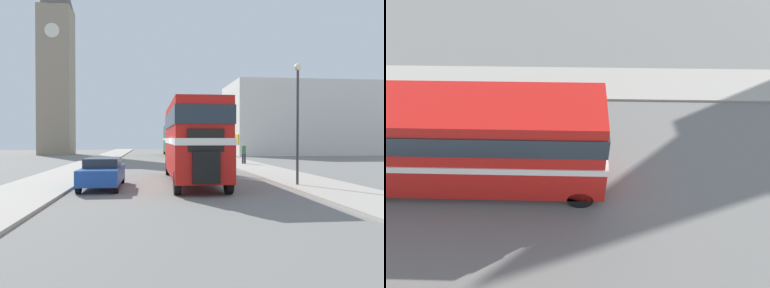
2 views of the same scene
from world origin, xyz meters
The scene contains 4 objects.
ground_plane centered at (0.00, 0.00, 0.00)m, with size 120.00×120.00×0.00m, color slate.
sidewalk_left centered at (-6.75, 0.00, 0.06)m, with size 3.50×120.00×0.12m.
double_decker_bus centered at (0.77, 1.47, 2.44)m, with size 2.48×10.40×4.12m.
car_parked_near centered at (-3.68, -0.21, 0.75)m, with size 1.77×4.53×1.42m.
Camera 2 is at (7.14, 5.71, 8.96)m, focal length 24.00 mm.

